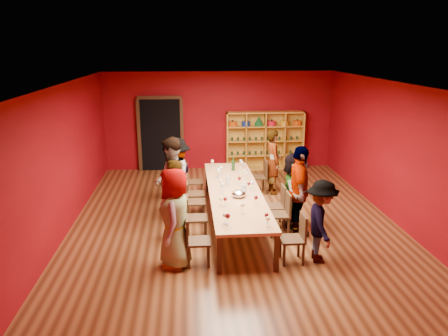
{
  "coord_description": "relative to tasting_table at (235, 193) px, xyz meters",
  "views": [
    {
      "loc": [
        -0.97,
        -8.82,
        3.74
      ],
      "look_at": [
        -0.2,
        0.36,
        1.15
      ],
      "focal_mm": 35.0,
      "sensor_mm": 36.0,
      "label": 1
    }
  ],
  "objects": [
    {
      "name": "wine_glass_1",
      "position": [
        0.31,
        0.02,
        0.18
      ],
      "size": [
        0.07,
        0.07,
        0.18
      ],
      "color": "silver",
      "rests_on": "tasting_table"
    },
    {
      "name": "carafe_a",
      "position": [
        -0.11,
        0.36,
        0.16
      ],
      "size": [
        0.1,
        0.1,
        0.24
      ],
      "color": "silver",
      "rests_on": "tasting_table"
    },
    {
      "name": "wine_glass_21",
      "position": [
        -0.28,
        -0.13,
        0.21
      ],
      "size": [
        0.09,
        0.09,
        0.22
      ],
      "color": "silver",
      "rests_on": "tasting_table"
    },
    {
      "name": "wine_glass_5",
      "position": [
        -0.36,
        -0.9,
        0.18
      ],
      "size": [
        0.07,
        0.07,
        0.18
      ],
      "color": "silver",
      "rests_on": "tasting_table"
    },
    {
      "name": "shelving_unit",
      "position": [
        1.4,
        4.32,
        0.28
      ],
      "size": [
        2.4,
        0.4,
        1.8
      ],
      "color": "gold",
      "rests_on": "ground"
    },
    {
      "name": "wine_glass_4",
      "position": [
        -0.36,
        -1.79,
        0.2
      ],
      "size": [
        0.08,
        0.08,
        0.21
      ],
      "color": "silver",
      "rests_on": "tasting_table"
    },
    {
      "name": "person_right_1",
      "position": [
        1.23,
        -0.68,
        0.23
      ],
      "size": [
        0.65,
        1.15,
        1.85
      ],
      "primitive_type": "imported",
      "rotation": [
        0.0,
        0.0,
        1.42
      ],
      "color": "silver",
      "rests_on": "ground"
    },
    {
      "name": "chair_person_right_1",
      "position": [
        0.91,
        -0.68,
        -0.2
      ],
      "size": [
        0.42,
        0.42,
        0.89
      ],
      "color": "black",
      "rests_on": "ground"
    },
    {
      "name": "wine_glass_0",
      "position": [
        -0.07,
        -0.45,
        0.18
      ],
      "size": [
        0.07,
        0.07,
        0.18
      ],
      "color": "silver",
      "rests_on": "tasting_table"
    },
    {
      "name": "doorway",
      "position": [
        -1.8,
        4.43,
        0.42
      ],
      "size": [
        1.4,
        0.17,
        2.3
      ],
      "color": "black",
      "rests_on": "ground"
    },
    {
      "name": "wine_glass_10",
      "position": [
        -0.37,
        1.85,
        0.2
      ],
      "size": [
        0.08,
        0.08,
        0.21
      ],
      "color": "silver",
      "rests_on": "tasting_table"
    },
    {
      "name": "carafe_b",
      "position": [
        0.16,
        -0.33,
        0.17
      ],
      "size": [
        0.13,
        0.13,
        0.27
      ],
      "color": "silver",
      "rests_on": "tasting_table"
    },
    {
      "name": "wine_glass_14",
      "position": [
        -0.27,
        0.88,
        0.19
      ],
      "size": [
        0.08,
        0.08,
        0.2
      ],
      "color": "silver",
      "rests_on": "tasting_table"
    },
    {
      "name": "chair_person_right_0",
      "position": [
        0.91,
        -1.84,
        -0.2
      ],
      "size": [
        0.42,
        0.42,
        0.89
      ],
      "color": "black",
      "rests_on": "ground"
    },
    {
      "name": "chair_person_right_4",
      "position": [
        0.91,
        1.95,
        -0.2
      ],
      "size": [
        0.42,
        0.42,
        0.89
      ],
      "color": "black",
      "rests_on": "ground"
    },
    {
      "name": "wine_glass_3",
      "position": [
        0.33,
        0.91,
        0.19
      ],
      "size": [
        0.08,
        0.08,
        0.2
      ],
      "color": "silver",
      "rests_on": "tasting_table"
    },
    {
      "name": "wine_glass_15",
      "position": [
        0.38,
        -0.01,
        0.2
      ],
      "size": [
        0.08,
        0.08,
        0.21
      ],
      "color": "silver",
      "rests_on": "tasting_table"
    },
    {
      "name": "wine_glass_19",
      "position": [
        0.37,
        1.91,
        0.18
      ],
      "size": [
        0.07,
        0.07,
        0.18
      ],
      "color": "silver",
      "rests_on": "tasting_table"
    },
    {
      "name": "person_right_0",
      "position": [
        1.34,
        -1.84,
        0.05
      ],
      "size": [
        0.5,
        1.01,
        1.51
      ],
      "primitive_type": "imported",
      "rotation": [
        0.0,
        0.0,
        1.47
      ],
      "color": "#141B38",
      "rests_on": "ground"
    },
    {
      "name": "chair_person_right_2",
      "position": [
        0.91,
        -0.21,
        -0.2
      ],
      "size": [
        0.42,
        0.42,
        0.89
      ],
      "color": "black",
      "rests_on": "ground"
    },
    {
      "name": "chair_person_left_2",
      "position": [
        -0.91,
        0.21,
        -0.2
      ],
      "size": [
        0.42,
        0.42,
        0.89
      ],
      "color": "black",
      "rests_on": "ground"
    },
    {
      "name": "wine_glass_11",
      "position": [
        -0.29,
        0.17,
        0.19
      ],
      "size": [
        0.08,
        0.08,
        0.19
      ],
      "color": "silver",
      "rests_on": "tasting_table"
    },
    {
      "name": "person_right_4",
      "position": [
        1.22,
        1.95,
        0.15
      ],
      "size": [
        0.48,
        0.64,
        1.69
      ],
      "primitive_type": "imported",
      "rotation": [
        0.0,
        0.0,
        1.63
      ],
      "color": "#5E7DC3",
      "rests_on": "ground"
    },
    {
      "name": "person_left_3",
      "position": [
        -1.24,
        0.75,
        0.18
      ],
      "size": [
        0.85,
        1.22,
        1.75
      ],
      "primitive_type": "imported",
      "rotation": [
        0.0,
        0.0,
        -1.95
      ],
      "color": "#535358",
      "rests_on": "ground"
    },
    {
      "name": "wine_glass_18",
      "position": [
        0.0,
        -1.33,
        0.21
      ],
      "size": [
        0.09,
        0.09,
        0.21
      ],
      "color": "silver",
      "rests_on": "tasting_table"
    },
    {
      "name": "chair_person_left_1",
      "position": [
        -0.91,
        -0.72,
        -0.2
      ],
      "size": [
        0.42,
        0.42,
        0.89
      ],
      "color": "black",
      "rests_on": "ground"
    },
    {
      "name": "wine_glass_17",
      "position": [
        0.32,
        -0.91,
        0.19
      ],
      "size": [
        0.08,
        0.08,
        0.19
      ],
      "color": "silver",
      "rests_on": "tasting_table"
    },
    {
      "name": "wine_glass_7",
      "position": [
        0.15,
        0.39,
        0.19
      ],
      "size": [
        0.08,
        0.08,
        0.19
      ],
      "color": "silver",
      "rests_on": "tasting_table"
    },
    {
      "name": "tasting_table",
      "position": [
        0.0,
        0.0,
        0.0
      ],
      "size": [
        1.1,
        4.5,
        0.75
      ],
      "color": "#BE804F",
      "rests_on": "ground"
    },
    {
      "name": "person_right_2",
      "position": [
        1.24,
        -0.21,
        0.1
      ],
      "size": [
        0.84,
        1.54,
        1.6
      ],
      "primitive_type": "imported",
      "rotation": [
        0.0,
        0.0,
        1.27
      ],
      "color": "#131C36",
      "rests_on": "ground"
    },
    {
      "name": "wine_glass_9",
      "position": [
        -0.2,
        1.2,
        0.21
      ],
      "size": [
        0.09,
        0.09,
        0.22
      ],
      "color": "silver",
      "rests_on": "tasting_table"
    },
    {
      "name": "wine_glass_20",
      "position": [
        -0.28,
        1.02,
        0.21
      ],
      "size": [
        0.09,
        0.09,
        0.21
      ],
      "color": "silver",
      "rests_on": "tasting_table"
    },
    {
      "name": "room_shell",
      "position": [
        0.0,
        0.0,
        0.8
      ],
      "size": [
        7.1,
        9.1,
        3.04
      ],
      "color": "#4D2814",
      "rests_on": "ground"
    },
    {
      "name": "person_left_1",
      "position": [
        -1.3,
        -0.72,
        0.12
      ],
      "size": [
        0.59,
        0.7,
        1.64
      ],
      "primitive_type": "imported",
      "rotation": [
        0.0,
        0.0,
        -1.86
      ],
      "color": "beige",
      "rests_on": "ground"
    },
    {
      "name": "person_left_2",
      "position": [
        -1.34,
        0.21,
        0.24
      ],
      "size": [
        0.64,
        0.98,
        1.88
      ],
      "primitive_type": "imported",
      "rotation": [
        0.0,
        0.0,
        -1.41
      ],
      "color": "#5B86BB",
      "rests_on": "ground"
    },
    {
      "name": "wine_glass_12",
      "position": [
        -0.28,
        -0.91,
        0.18
      ],
      "size": [
        0.07,
        0.07,
        0.18
      ],
      "color": "silver",
      "rests_on": "tasting_table"
    },
    {
      "name": "wine_bottle",
      "position": [
        0.13,
        1.54,
        0.18
      ],
      "size": [
        0.11,
        0.11,
        0.35
      ],
      "color": "#123316",
      "rests_on": "tasting_table"
    },
    {
      "name": "person_left_0",
      "position": [
        -1.23,
        -1.8,
        0.19
      ],
      "size": [
        0.52,
        0.89,
        1.77
      ],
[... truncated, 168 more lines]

